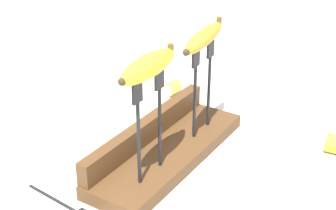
% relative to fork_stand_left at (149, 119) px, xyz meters
% --- Properties ---
extents(ground_plane, '(3.00, 3.00, 0.00)m').
position_rel_fork_stand_left_xyz_m(ground_plane, '(0.10, 0.02, -0.15)').
color(ground_plane, silver).
extents(wooden_board, '(0.43, 0.14, 0.03)m').
position_rel_fork_stand_left_xyz_m(wooden_board, '(0.10, 0.02, -0.14)').
color(wooden_board, brown).
rests_on(wooden_board, ground).
extents(board_backstop, '(0.42, 0.03, 0.05)m').
position_rel_fork_stand_left_xyz_m(board_backstop, '(0.10, 0.08, -0.10)').
color(board_backstop, brown).
rests_on(board_backstop, wooden_board).
extents(fork_stand_left, '(0.10, 0.01, 0.20)m').
position_rel_fork_stand_left_xyz_m(fork_stand_left, '(0.00, 0.00, 0.00)').
color(fork_stand_left, black).
rests_on(fork_stand_left, wooden_board).
extents(fork_stand_right, '(0.09, 0.01, 0.20)m').
position_rel_fork_stand_left_xyz_m(fork_stand_right, '(0.20, 0.00, -0.00)').
color(fork_stand_right, black).
rests_on(fork_stand_right, wooden_board).
extents(banana_raised_left, '(0.17, 0.05, 0.04)m').
position_rel_fork_stand_left_xyz_m(banana_raised_left, '(-0.00, -0.00, 0.10)').
color(banana_raised_left, yellow).
rests_on(banana_raised_left, fork_stand_left).
extents(banana_raised_right, '(0.20, 0.06, 0.04)m').
position_rel_fork_stand_left_xyz_m(banana_raised_right, '(0.20, -0.00, 0.10)').
color(banana_raised_right, gold).
rests_on(banana_raised_right, fork_stand_right).
extents(fork_fallen_near, '(0.03, 0.17, 0.01)m').
position_rel_fork_stand_left_xyz_m(fork_fallen_near, '(-0.14, 0.09, -0.15)').
color(fork_fallen_near, black).
rests_on(fork_fallen_near, ground).
extents(banana_chunk_near, '(0.05, 0.04, 0.04)m').
position_rel_fork_stand_left_xyz_m(banana_chunk_near, '(0.38, 0.19, -0.13)').
color(banana_chunk_near, '#DBD147').
rests_on(banana_chunk_near, ground).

